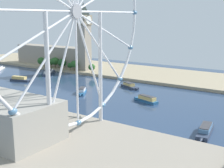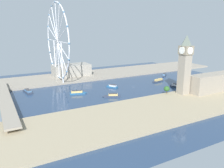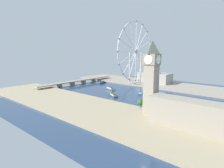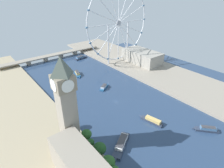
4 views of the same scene
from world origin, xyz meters
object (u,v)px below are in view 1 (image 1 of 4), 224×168
object	(u,v)px
tour_boat_5	(49,72)
parliament_block	(52,55)
riverside_hall	(0,116)
tour_boat_1	(82,91)
tour_boat_3	(20,79)
tour_boat_2	(146,99)
clock_tower	(84,36)
tour_boat_6	(130,86)
ferris_wheel	(75,13)
tour_boat_4	(205,131)

from	to	relation	value
tour_boat_5	parliament_block	bearing A→B (deg)	8.66
parliament_block	riverside_hall	distance (m)	265.64
tour_boat_1	tour_boat_3	bearing A→B (deg)	-123.65
tour_boat_1	tour_boat_2	bearing A→B (deg)	66.22
tour_boat_1	clock_tower	bearing A→B (deg)	-172.78
clock_tower	tour_boat_1	bearing A→B (deg)	38.02
riverside_hall	tour_boat_6	distance (m)	154.61
clock_tower	tour_boat_5	distance (m)	62.58
ferris_wheel	tour_boat_5	bearing A→B (deg)	-129.54
tour_boat_3	tour_boat_5	world-z (taller)	tour_boat_5
tour_boat_3	tour_boat_5	bearing A→B (deg)	83.93
tour_boat_2	ferris_wheel	bearing A→B (deg)	107.46
tour_boat_1	tour_boat_2	size ratio (longest dim) A/B	0.81
tour_boat_1	tour_boat_5	bearing A→B (deg)	-149.23
parliament_block	tour_boat_5	xyz separation A→B (m)	(45.38, 38.96, -13.69)
tour_boat_3	tour_boat_2	bearing A→B (deg)	-10.56
ferris_wheel	tour_boat_5	world-z (taller)	ferris_wheel
ferris_wheel	tour_boat_3	xyz separation A→B (m)	(-84.64, -155.32, -69.00)
tour_boat_4	parliament_block	bearing A→B (deg)	-125.73
ferris_wheel	tour_boat_4	bearing A→B (deg)	126.06
tour_boat_5	tour_boat_3	bearing A→B (deg)	153.67
tour_boat_3	tour_boat_4	distance (m)	220.55
riverside_hall	tour_boat_1	xyz separation A→B (m)	(-109.68, -31.43, -11.66)
parliament_block	clock_tower	bearing A→B (deg)	80.94
tour_boat_2	tour_boat_6	distance (m)	52.77
tour_boat_2	tour_boat_1	bearing A→B (deg)	23.44
clock_tower	ferris_wheel	distance (m)	213.98
riverside_hall	tour_boat_5	world-z (taller)	riverside_hall
clock_tower	tour_boat_2	size ratio (longest dim) A/B	3.12
tour_boat_3	tour_boat_4	bearing A→B (deg)	-22.11
riverside_hall	tour_boat_3	size ratio (longest dim) A/B	2.47
tour_boat_1	tour_boat_6	world-z (taller)	tour_boat_1
clock_tower	tour_boat_2	world-z (taller)	clock_tower
tour_boat_6	tour_boat_3	bearing A→B (deg)	-136.23
tour_boat_2	tour_boat_4	bearing A→B (deg)	162.26
tour_boat_3	ferris_wheel	bearing A→B (deg)	-40.31
ferris_wheel	tour_boat_1	world-z (taller)	ferris_wheel
tour_boat_4	tour_boat_6	xyz separation A→B (m)	(-79.54, -101.18, -0.10)
tour_boat_1	tour_boat_3	distance (m)	91.44
parliament_block	tour_boat_6	distance (m)	168.56
ferris_wheel	clock_tower	bearing A→B (deg)	-141.69
tour_boat_2	tour_boat_3	size ratio (longest dim) A/B	0.92
ferris_wheel	tour_boat_6	bearing A→B (deg)	-162.35
clock_tower	parliament_block	xyz separation A→B (m)	(-10.72, -67.23, -30.08)
riverside_hall	tour_boat_3	world-z (taller)	riverside_hall
clock_tower	tour_boat_3	distance (m)	95.99
tour_boat_3	tour_boat_5	distance (m)	47.66
riverside_hall	ferris_wheel	bearing A→B (deg)	132.27
ferris_wheel	riverside_hall	distance (m)	72.36
clock_tower	parliament_block	size ratio (longest dim) A/B	0.70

